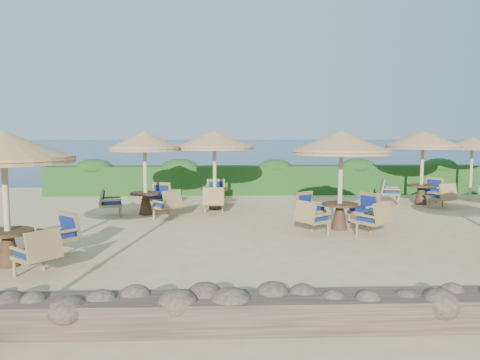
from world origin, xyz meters
The scene contains 10 objects.
ground centered at (0.00, 0.00, 0.00)m, with size 120.00×120.00×0.00m, color #D3B985.
sea centered at (0.00, 70.00, 0.00)m, with size 160.00×160.00×0.00m, color #0B2647.
hedge centered at (0.00, 7.20, 0.60)m, with size 18.00×0.90×1.20m, color #184115.
stone_wall centered at (0.00, -6.20, 0.22)m, with size 15.00×0.65×0.44m, color brown.
extra_parasol centered at (7.80, 5.20, 2.17)m, with size 2.30×2.30×2.41m.
cafe_set_0 centered at (-5.94, -3.08, 1.79)m, with size 2.68×2.68×2.65m.
cafe_set_1 centered at (1.43, 0.08, 1.78)m, with size 2.67×2.67×2.65m.
cafe_set_3 centered at (-4.16, 2.53, 1.74)m, with size 2.68×2.68×2.65m.
cafe_set_4 centered at (-1.98, 3.54, 1.99)m, with size 2.68×2.81×2.65m.
cafe_set_5 centered at (5.47, 4.25, 1.87)m, with size 2.76×2.76×2.65m.
Camera 1 is at (-1.75, -12.24, 2.65)m, focal length 35.00 mm.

